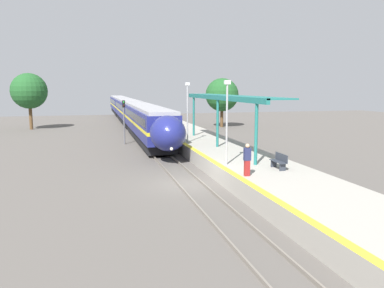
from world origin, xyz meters
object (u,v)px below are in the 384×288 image
at_px(platform_bench, 279,161).
at_px(train, 129,110).
at_px(person_waiting, 247,159).
at_px(lamppost_mid, 187,108).
at_px(lamppost_near, 227,117).
at_px(railway_signal, 124,118).

bearing_deg(platform_bench, train, 96.90).
xyz_separation_m(platform_bench, person_waiting, (-2.49, -1.15, 0.44)).
height_order(platform_bench, lamppost_mid, lamppost_mid).
xyz_separation_m(lamppost_near, lamppost_mid, (0.00, 9.79, 0.00)).
bearing_deg(lamppost_near, train, 93.52).
relative_size(train, person_waiting, 39.16).
height_order(railway_signal, lamppost_mid, lamppost_mid).
bearing_deg(person_waiting, platform_bench, 24.73).
relative_size(platform_bench, lamppost_mid, 0.28).
height_order(train, railway_signal, railway_signal).
bearing_deg(person_waiting, railway_signal, 103.69).
distance_m(person_waiting, lamppost_mid, 13.05).
distance_m(platform_bench, lamppost_near, 4.03).
distance_m(platform_bench, railway_signal, 20.18).
xyz_separation_m(railway_signal, lamppost_near, (4.81, -16.80, 1.24)).
bearing_deg(person_waiting, lamppost_near, 90.67).
bearing_deg(lamppost_mid, lamppost_near, -90.00).
relative_size(platform_bench, person_waiting, 0.83).
height_order(lamppost_near, lamppost_mid, same).
bearing_deg(railway_signal, platform_bench, -68.62).
bearing_deg(train, person_waiting, -86.69).
bearing_deg(train, lamppost_near, -86.48).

